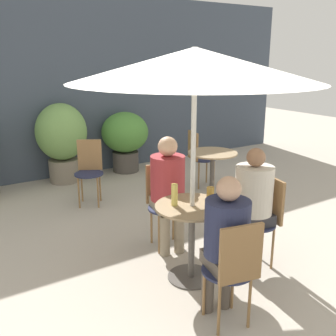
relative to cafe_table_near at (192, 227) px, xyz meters
name	(u,v)px	position (x,y,z in m)	size (l,w,h in m)	color
ground_plane	(189,289)	(-0.13, -0.15, -0.51)	(20.00, 20.00, 0.00)	#B2A899
storefront_wall	(46,88)	(-0.13, 3.83, 0.99)	(10.00, 0.06, 3.00)	#3D4756
cafe_table_near	(192,227)	(0.00, 0.00, 0.00)	(0.67, 0.67, 0.72)	#514C47
cafe_table_far	(212,167)	(1.41, 1.46, 0.01)	(0.69, 0.69, 0.72)	#514C47
bistro_chair_0	(234,266)	(-0.16, -0.74, 0.02)	(0.40, 0.42, 0.89)	#232847
bistro_chair_1	(264,214)	(0.74, -0.16, 0.02)	(0.42, 0.40, 0.89)	#232847
bistro_chair_2	(163,197)	(0.16, 0.74, 0.02)	(0.40, 0.42, 0.89)	#232847
bistro_chair_3	(89,166)	(-0.04, 2.36, 0.02)	(0.44, 0.45, 0.89)	#232847
bistro_chair_4	(198,154)	(1.64, 2.10, 0.02)	(0.42, 0.40, 0.89)	#232847
seated_person_0	(225,237)	(-0.13, -0.60, 0.19)	(0.35, 0.38, 1.18)	brown
seated_person_1	(252,199)	(0.60, -0.13, 0.20)	(0.40, 0.37, 1.20)	#2D2D33
seated_person_2	(168,185)	(0.13, 0.60, 0.21)	(0.37, 0.40, 1.23)	gray
beer_glass_0	(210,196)	(0.14, -0.08, 0.30)	(0.07, 0.07, 0.17)	#B28433
beer_glass_1	(174,195)	(-0.13, 0.09, 0.31)	(0.06, 0.06, 0.20)	#DBC65B
potted_plant_1	(62,137)	(-0.04, 3.51, 0.24)	(0.81, 0.81, 1.29)	slate
potted_plant_2	(125,136)	(1.08, 3.49, 0.13)	(0.82, 0.82, 1.06)	#47423D
umbrella	(195,65)	(0.00, 0.00, 1.42)	(2.08, 2.08, 2.07)	silver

